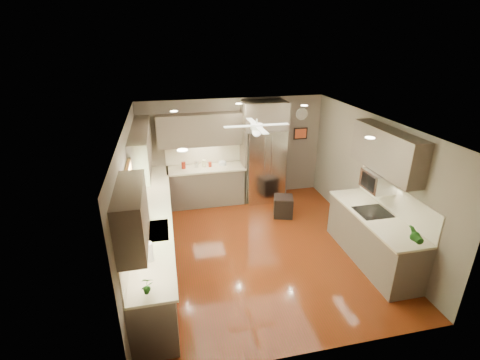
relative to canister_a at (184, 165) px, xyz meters
name	(u,v)px	position (x,y,z in m)	size (l,w,h in m)	color
floor	(258,248)	(1.24, -2.23, -1.02)	(5.00, 5.00, 0.00)	#51280A
ceiling	(261,123)	(1.24, -2.23, 1.48)	(5.00, 5.00, 0.00)	white
wall_back	(233,149)	(1.24, 0.27, 0.23)	(4.50, 4.50, 0.00)	#6A5E51
wall_front	(316,276)	(1.24, -4.73, 0.23)	(4.50, 4.50, 0.00)	#6A5E51
wall_left	(132,202)	(-1.01, -2.23, 0.23)	(5.00, 5.00, 0.00)	#6A5E51
wall_right	(371,180)	(3.49, -2.23, 0.23)	(5.00, 5.00, 0.00)	#6A5E51
canister_a	(184,165)	(0.00, 0.00, 0.00)	(0.10, 0.10, 0.16)	maroon
canister_b	(197,164)	(0.31, 0.02, -0.01)	(0.10, 0.10, 0.15)	silver
canister_c	(204,163)	(0.49, 0.01, 0.01)	(0.10, 0.10, 0.16)	beige
canister_d	(210,164)	(0.63, -0.02, -0.02)	(0.08, 0.08, 0.12)	maroon
soap_bottle	(145,215)	(-0.82, -2.36, 0.02)	(0.09, 0.10, 0.21)	white
potted_plant_left	(147,285)	(-0.72, -4.25, 0.06)	(0.15, 0.10, 0.28)	#1F5919
potted_plant_right	(415,235)	(3.16, -4.01, 0.10)	(0.20, 0.16, 0.36)	#1F5919
bowl	(223,164)	(0.94, 0.01, -0.06)	(0.20, 0.20, 0.05)	beige
left_run	(154,234)	(-0.71, -2.08, -0.54)	(0.65, 4.70, 1.45)	brown
back_run	(206,185)	(0.52, -0.03, -0.54)	(1.85, 0.65, 1.45)	brown
uppers	(213,149)	(0.50, -1.52, 0.85)	(4.50, 4.70, 0.95)	brown
window	(130,199)	(-0.98, -2.73, 0.53)	(0.05, 1.12, 0.92)	#BFF2B2
sink	(153,232)	(-0.69, -2.73, -0.11)	(0.50, 0.70, 0.32)	silver
refrigerator	(264,154)	(1.94, -0.07, 0.17)	(1.06, 0.75, 2.45)	silver
right_run	(373,237)	(3.17, -3.03, -0.54)	(0.70, 2.20, 1.45)	brown
microwave	(378,181)	(3.27, -2.78, 0.46)	(0.43, 0.55, 0.34)	silver
ceiling_fan	(257,128)	(1.24, -1.93, 1.31)	(1.18, 1.18, 0.32)	white
recessed_lights	(253,118)	(1.20, -1.83, 1.47)	(2.84, 3.14, 0.01)	white
wall_clock	(302,114)	(2.99, 0.25, 1.03)	(0.30, 0.03, 0.30)	white
framed_print	(300,134)	(2.99, 0.25, 0.53)	(0.36, 0.03, 0.30)	black
stool	(283,206)	(2.15, -1.07, -0.78)	(0.53, 0.53, 0.49)	black
paper_towel	(149,252)	(-0.72, -3.54, 0.06)	(0.12, 0.12, 0.30)	white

